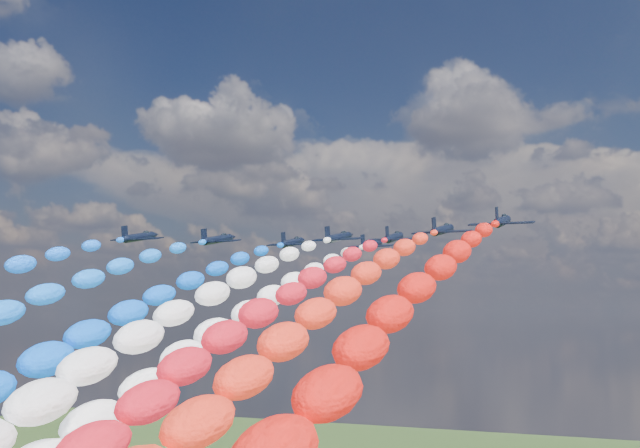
% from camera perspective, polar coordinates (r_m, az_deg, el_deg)
% --- Properties ---
extents(jet_0, '(10.31, 13.78, 5.05)m').
position_cam_1_polar(jet_0, '(154.88, -12.62, -0.91)').
color(jet_0, black).
extents(jet_1, '(10.29, 13.77, 5.05)m').
position_cam_1_polar(jet_1, '(157.48, -7.23, -1.09)').
color(jet_1, black).
extents(jet_2, '(10.33, 13.80, 5.05)m').
position_cam_1_polar(jet_2, '(163.21, -1.95, -1.31)').
color(jet_2, black).
extents(trail_2, '(5.52, 110.74, 39.69)m').
position_cam_1_polar(trail_2, '(112.90, -14.74, -8.13)').
color(trail_2, blue).
extents(jet_3, '(10.55, 13.95, 5.05)m').
position_cam_1_polar(jet_3, '(151.81, 1.30, -0.95)').
color(jet_3, black).
extents(trail_3, '(5.52, 110.74, 39.69)m').
position_cam_1_polar(trail_3, '(99.79, -11.36, -8.51)').
color(trail_3, white).
extents(jet_4, '(10.25, 13.74, 5.05)m').
position_cam_1_polar(jet_4, '(168.30, 3.63, -1.45)').
color(jet_4, black).
extents(trail_4, '(5.52, 110.74, 39.69)m').
position_cam_1_polar(trail_4, '(114.77, -6.18, -8.26)').
color(trail_4, white).
extents(jet_5, '(10.43, 13.87, 5.05)m').
position_cam_1_polar(jet_5, '(152.38, 5.22, -0.95)').
color(jet_5, black).
extents(trail_5, '(5.52, 110.74, 39.69)m').
position_cam_1_polar(trail_5, '(98.28, -5.33, -8.64)').
color(trail_5, red).
extents(jet_6, '(10.37, 13.83, 5.05)m').
position_cam_1_polar(jet_6, '(139.18, 8.61, -0.41)').
color(jet_6, black).
extents(trail_6, '(5.52, 110.74, 39.69)m').
position_cam_1_polar(trail_6, '(83.70, -1.42, -9.11)').
color(trail_6, red).
extents(jet_7, '(10.12, 13.65, 5.05)m').
position_cam_1_polar(jet_7, '(127.38, 12.68, 0.19)').
color(jet_7, black).
extents(trail_7, '(5.52, 110.74, 39.69)m').
position_cam_1_polar(trail_7, '(70.47, 4.19, -9.66)').
color(trail_7, red).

